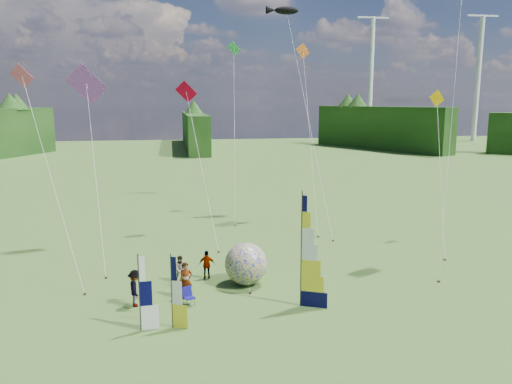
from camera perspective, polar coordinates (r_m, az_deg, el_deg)
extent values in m
plane|color=#47662A|center=(22.55, 4.38, -15.67)|extent=(220.00, 220.00, 0.00)
sphere|color=#0017A2|center=(27.39, -1.15, -8.21)|extent=(2.68, 2.68, 2.32)
imported|color=#66594C|center=(25.89, -8.01, -9.98)|extent=(0.76, 0.59, 1.86)
imported|color=#66594C|center=(28.09, -8.58, -8.72)|extent=(0.77, 0.45, 1.51)
imported|color=#66594C|center=(25.38, -13.63, -10.65)|extent=(0.62, 1.23, 1.82)
imported|color=#66594C|center=(28.49, -5.63, -8.26)|extent=(0.99, 0.52, 1.61)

